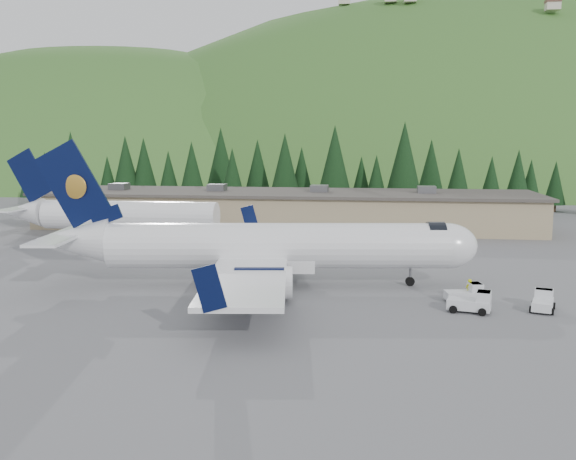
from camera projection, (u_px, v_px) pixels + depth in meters
The scene contains 10 objects.
ground at pixel (278, 286), 54.92m from camera, with size 600.00×600.00×0.00m, color slate.
airliner at pixel (265, 247), 54.48m from camera, with size 37.56×35.36×12.46m.
second_airliner at pixel (107, 214), 79.51m from camera, with size 27.50×11.00×10.05m.
baggage_tug_a at pixel (467, 293), 49.33m from camera, with size 2.95×2.07×1.46m.
baggage_tug_b at pixel (473, 303), 46.25m from camera, with size 3.28×2.38×1.61m.
baggage_tug_c at pixel (543, 302), 46.84m from camera, with size 2.26×2.99×1.44m.
terminal_building at pixel (285, 209), 92.53m from camera, with size 71.00×17.00×6.10m.
ramp_worker at pixel (469, 290), 49.68m from camera, with size 0.62×0.40×1.69m, color #DDE800.
tree_line at pixel (287, 170), 113.83m from camera, with size 110.92×19.08×14.28m.
hills at pixel (486, 376), 262.23m from camera, with size 614.00×330.00×300.00m.
Camera 1 is at (8.37, -53.11, 12.23)m, focal length 40.00 mm.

